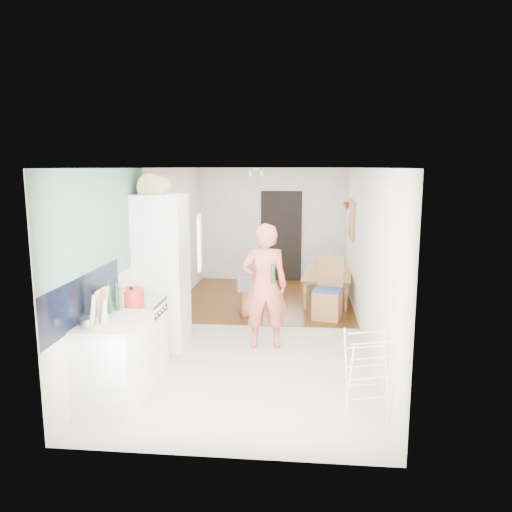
% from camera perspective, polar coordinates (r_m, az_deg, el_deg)
% --- Properties ---
extents(room_shell, '(3.20, 7.00, 2.50)m').
position_cam_1_polar(room_shell, '(7.58, 0.16, 0.55)').
color(room_shell, white).
rests_on(room_shell, ground).
extents(floor, '(3.20, 7.00, 0.01)m').
position_cam_1_polar(floor, '(7.89, 0.15, -8.44)').
color(floor, '#BBAF9E').
rests_on(floor, ground).
extents(wood_floor_overlay, '(3.20, 3.30, 0.01)m').
position_cam_1_polar(wood_floor_overlay, '(9.65, 1.19, -4.92)').
color(wood_floor_overlay, '#603310').
rests_on(wood_floor_overlay, room_shell).
extents(sage_wall_panel, '(0.02, 3.00, 1.30)m').
position_cam_1_polar(sage_wall_panel, '(5.95, -17.21, 3.29)').
color(sage_wall_panel, slate).
rests_on(sage_wall_panel, room_shell).
extents(tile_splashback, '(0.02, 1.90, 0.50)m').
position_cam_1_polar(tile_splashback, '(5.57, -18.96, -4.58)').
color(tile_splashback, black).
rests_on(tile_splashback, room_shell).
extents(doorway_recess, '(0.90, 0.04, 2.00)m').
position_cam_1_polar(doorway_recess, '(11.04, 2.90, 2.24)').
color(doorway_recess, black).
rests_on(doorway_recess, room_shell).
extents(base_cabinet, '(0.60, 0.90, 0.86)m').
position_cam_1_polar(base_cabinet, '(5.68, -15.86, -11.76)').
color(base_cabinet, white).
rests_on(base_cabinet, room_shell).
extents(worktop, '(0.62, 0.92, 0.06)m').
position_cam_1_polar(worktop, '(5.53, -16.09, -7.33)').
color(worktop, beige).
rests_on(worktop, room_shell).
extents(range_cooker, '(0.60, 0.60, 0.88)m').
position_cam_1_polar(range_cooker, '(6.34, -13.38, -9.23)').
color(range_cooker, white).
rests_on(range_cooker, room_shell).
extents(cooker_top, '(0.60, 0.60, 0.04)m').
position_cam_1_polar(cooker_top, '(6.20, -13.56, -5.22)').
color(cooker_top, silver).
rests_on(cooker_top, room_shell).
extents(fridge_housing, '(0.66, 0.66, 2.15)m').
position_cam_1_polar(fridge_housing, '(7.10, -10.72, -1.73)').
color(fridge_housing, white).
rests_on(fridge_housing, room_shell).
extents(fridge_door, '(0.14, 0.56, 0.70)m').
position_cam_1_polar(fridge_door, '(6.58, -6.47, 1.66)').
color(fridge_door, white).
rests_on(fridge_door, room_shell).
extents(fridge_interior, '(0.02, 0.52, 0.66)m').
position_cam_1_polar(fridge_interior, '(6.94, -8.38, 2.05)').
color(fridge_interior, white).
rests_on(fridge_interior, room_shell).
extents(pinboard, '(0.03, 0.90, 0.70)m').
position_cam_1_polar(pinboard, '(9.43, 10.89, 4.10)').
color(pinboard, tan).
rests_on(pinboard, room_shell).
extents(pinboard_frame, '(0.00, 0.94, 0.74)m').
position_cam_1_polar(pinboard_frame, '(9.43, 10.80, 4.10)').
color(pinboard_frame, '#AC7A48').
rests_on(pinboard_frame, room_shell).
extents(wall_sconce, '(0.18, 0.18, 0.16)m').
position_cam_1_polar(wall_sconce, '(10.06, 10.37, 5.62)').
color(wall_sconce, maroon).
rests_on(wall_sconce, room_shell).
extents(person, '(0.83, 0.61, 2.08)m').
position_cam_1_polar(person, '(6.90, 0.99, -2.18)').
color(person, '#D9644E').
rests_on(person, floor).
extents(dining_table, '(0.85, 1.39, 0.47)m').
position_cam_1_polar(dining_table, '(9.57, 8.30, -3.75)').
color(dining_table, '#AC7A48').
rests_on(dining_table, floor).
extents(dining_chair, '(0.53, 0.53, 1.04)m').
position_cam_1_polar(dining_chair, '(8.36, 8.20, -3.75)').
color(dining_chair, '#AC7A48').
rests_on(dining_chair, floor).
extents(stool, '(0.43, 0.43, 0.45)m').
position_cam_1_polar(stool, '(8.66, -0.66, -5.19)').
color(stool, '#AC7A48').
rests_on(stool, floor).
extents(grey_drape, '(0.51, 0.51, 0.19)m').
position_cam_1_polar(grey_drape, '(8.56, -0.78, -3.18)').
color(grey_drape, gray).
rests_on(grey_drape, stool).
extents(drying_rack, '(0.53, 0.50, 0.86)m').
position_cam_1_polar(drying_rack, '(5.31, 12.75, -13.22)').
color(drying_rack, white).
rests_on(drying_rack, floor).
extents(bread_bin, '(0.45, 0.43, 0.20)m').
position_cam_1_polar(bread_bin, '(6.91, -11.56, 7.76)').
color(bread_bin, tan).
rests_on(bread_bin, fridge_housing).
extents(red_casserole, '(0.31, 0.31, 0.18)m').
position_cam_1_polar(red_casserole, '(6.09, -14.03, -4.48)').
color(red_casserole, red).
rests_on(red_casserole, cooker_top).
extents(steel_pan, '(0.23, 0.23, 0.09)m').
position_cam_1_polar(steel_pan, '(5.35, -18.56, -7.20)').
color(steel_pan, silver).
rests_on(steel_pan, worktop).
extents(held_bottle, '(0.05, 0.05, 0.25)m').
position_cam_1_polar(held_bottle, '(6.70, 1.95, -2.05)').
color(held_bottle, '#1D4022').
rests_on(held_bottle, person).
extents(bottle_a, '(0.09, 0.09, 0.30)m').
position_cam_1_polar(bottle_a, '(5.74, -16.51, -4.83)').
color(bottle_a, '#1D4022').
rests_on(bottle_a, worktop).
extents(bottle_b, '(0.07, 0.07, 0.26)m').
position_cam_1_polar(bottle_b, '(5.83, -15.62, -4.78)').
color(bottle_b, '#1D4022').
rests_on(bottle_b, worktop).
extents(bottle_c, '(0.13, 0.13, 0.25)m').
position_cam_1_polar(bottle_c, '(5.45, -17.16, -5.97)').
color(bottle_c, silver).
rests_on(bottle_c, worktop).
extents(pepper_mill_front, '(0.06, 0.06, 0.20)m').
position_cam_1_polar(pepper_mill_front, '(6.01, -15.26, -4.61)').
color(pepper_mill_front, tan).
rests_on(pepper_mill_front, worktop).
extents(pepper_mill_back, '(0.07, 0.07, 0.21)m').
position_cam_1_polar(pepper_mill_back, '(6.00, -14.99, -4.57)').
color(pepper_mill_back, tan).
rests_on(pepper_mill_back, worktop).
extents(chopping_boards, '(0.09, 0.28, 0.38)m').
position_cam_1_polar(chopping_boards, '(5.32, -17.49, -5.62)').
color(chopping_boards, tan).
rests_on(chopping_boards, worktop).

